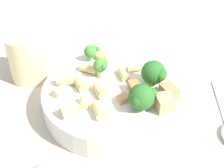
{
  "coord_description": "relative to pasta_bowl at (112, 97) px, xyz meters",
  "views": [
    {
      "loc": [
        -0.37,
        0.11,
        0.36
      ],
      "look_at": [
        0.0,
        0.0,
        0.05
      ],
      "focal_mm": 50.0,
      "sensor_mm": 36.0,
      "label": 1
    }
  ],
  "objects": [
    {
      "name": "ground_plane",
      "position": [
        0.0,
        0.0,
        -0.02
      ],
      "size": [
        2.0,
        2.0,
        0.0
      ],
      "primitive_type": "plane",
      "color": "#BCB29E"
    },
    {
      "name": "pasta_bowl",
      "position": [
        0.0,
        0.0,
        0.0
      ],
      "size": [
        0.23,
        0.23,
        0.04
      ],
      "color": "silver",
      "rests_on": "ground_plane"
    },
    {
      "name": "broccoli_floret_0",
      "position": [
        -0.01,
        -0.07,
        0.04
      ],
      "size": [
        0.04,
        0.04,
        0.05
      ],
      "color": "#84AD60",
      "rests_on": "pasta_bowl"
    },
    {
      "name": "broccoli_floret_1",
      "position": [
        0.04,
        0.01,
        0.04
      ],
      "size": [
        0.03,
        0.02,
        0.03
      ],
      "color": "#9EC175",
      "rests_on": "pasta_bowl"
    },
    {
      "name": "broccoli_floret_2",
      "position": [
        -0.06,
        -0.03,
        0.04
      ],
      "size": [
        0.04,
        0.04,
        0.04
      ],
      "color": "#84AD60",
      "rests_on": "pasta_bowl"
    },
    {
      "name": "broccoli_floret_3",
      "position": [
        0.09,
        0.01,
        0.04
      ],
      "size": [
        0.02,
        0.03,
        0.03
      ],
      "color": "#84AD60",
      "rests_on": "pasta_bowl"
    },
    {
      "name": "rigatoni_0",
      "position": [
        0.03,
        0.07,
        0.02
      ],
      "size": [
        0.02,
        0.03,
        0.02
      ],
      "primitive_type": "cylinder",
      "rotation": [
        1.57,
        0.0,
        2.98
      ],
      "color": "#E0C67F",
      "rests_on": "pasta_bowl"
    },
    {
      "name": "rigatoni_1",
      "position": [
        -0.04,
        0.08,
        0.03
      ],
      "size": [
        0.02,
        0.03,
        0.02
      ],
      "primitive_type": "cylinder",
      "rotation": [
        1.57,
        0.0,
        0.31
      ],
      "color": "#E0C67F",
      "rests_on": "pasta_bowl"
    },
    {
      "name": "rigatoni_2",
      "position": [
        0.02,
        0.05,
        0.03
      ],
      "size": [
        0.03,
        0.02,
        0.02
      ],
      "primitive_type": "cylinder",
      "rotation": [
        1.57,
        0.0,
        1.77
      ],
      "color": "#E0C67F",
      "rests_on": "pasta_bowl"
    },
    {
      "name": "rigatoni_3",
      "position": [
        -0.03,
        0.05,
        0.02
      ],
      "size": [
        0.02,
        0.02,
        0.01
      ],
      "primitive_type": "cylinder",
      "rotation": [
        1.57,
        0.0,
        1.28
      ],
      "color": "#E0C67F",
      "rests_on": "pasta_bowl"
    },
    {
      "name": "rigatoni_4",
      "position": [
        0.06,
        0.03,
        0.02
      ],
      "size": [
        0.03,
        0.03,
        0.01
      ],
      "primitive_type": "cylinder",
      "rotation": [
        1.57,
        0.0,
        2.45
      ],
      "color": "#E0C67F",
      "rests_on": "pasta_bowl"
    },
    {
      "name": "rigatoni_5",
      "position": [
        0.01,
        0.08,
        0.02
      ],
      "size": [
        0.03,
        0.03,
        0.01
      ],
      "primitive_type": "cylinder",
      "rotation": [
        1.57,
        0.0,
        0.65
      ],
      "color": "#E0C67F",
      "rests_on": "pasta_bowl"
    },
    {
      "name": "rigatoni_6",
      "position": [
        0.02,
        -0.03,
        0.02
      ],
      "size": [
        0.03,
        0.01,
        0.01
      ],
      "primitive_type": "cylinder",
      "rotation": [
        1.57,
        0.0,
        1.57
      ],
      "color": "#E0C67F",
      "rests_on": "pasta_bowl"
    },
    {
      "name": "rigatoni_7",
      "position": [
        -0.05,
        0.03,
        0.03
      ],
      "size": [
        0.03,
        0.02,
        0.02
      ],
      "primitive_type": "cylinder",
      "rotation": [
        1.57,
        0.0,
        1.61
      ],
      "color": "#E0C67F",
      "rests_on": "pasta_bowl"
    },
    {
      "name": "rigatoni_8",
      "position": [
        -0.01,
        0.02,
        0.02
      ],
      "size": [
        0.03,
        0.02,
        0.02
      ],
      "primitive_type": "cylinder",
      "rotation": [
        1.57,
        0.0,
        1.7
      ],
      "color": "#E0C67F",
      "rests_on": "pasta_bowl"
    },
    {
      "name": "rigatoni_9",
      "position": [
        0.09,
        -0.01,
        0.03
      ],
      "size": [
        0.03,
        0.03,
        0.02
      ],
      "primitive_type": "cylinder",
      "rotation": [
        1.57,
        0.0,
        2.5
      ],
      "color": "#E0C67F",
      "rests_on": "pasta_bowl"
    },
    {
      "name": "rigatoni_10",
      "position": [
        0.04,
        -0.05,
        0.02
      ],
      "size": [
        0.02,
        0.02,
        0.01
      ],
      "primitive_type": "cylinder",
      "rotation": [
        1.57,
        0.0,
        3.07
      ],
      "color": "#E0C67F",
      "rests_on": "pasta_bowl"
    },
    {
      "name": "chicken_chunk_0",
      "position": [
        -0.07,
        -0.06,
        0.03
      ],
      "size": [
        0.03,
        0.03,
        0.02
      ],
      "primitive_type": "cube",
      "rotation": [
        0.0,
        0.0,
        3.08
      ],
      "color": "tan",
      "rests_on": "pasta_bowl"
    },
    {
      "name": "chicken_chunk_1",
      "position": [
        -0.02,
        -0.03,
        0.03
      ],
      "size": [
        0.02,
        0.02,
        0.02
      ],
      "primitive_type": "cube",
      "rotation": [
        0.0,
        0.0,
        3.13
      ],
      "color": "#A87A4C",
      "rests_on": "pasta_bowl"
    },
    {
      "name": "chicken_chunk_2",
      "position": [
        -0.05,
        -0.08,
        0.03
      ],
      "size": [
        0.03,
        0.03,
        0.02
      ],
      "primitive_type": "cube",
      "rotation": [
        0.0,
        0.0,
        0.2
      ],
      "color": "tan",
      "rests_on": "pasta_bowl"
    },
    {
      "name": "chicken_chunk_3",
      "position": [
        -0.03,
        -0.01,
        0.02
      ],
      "size": [
        0.02,
        0.02,
        0.01
      ],
      "primitive_type": "cube",
      "rotation": [
        0.0,
        0.0,
        1.79
      ],
      "color": "tan",
      "rests_on": "pasta_bowl"
    },
    {
      "name": "drinking_glass",
      "position": [
        0.12,
        0.13,
        0.02
      ],
      "size": [
        0.06,
        0.06,
        0.09
      ],
      "color": "beige",
      "rests_on": "ground_plane"
    }
  ]
}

